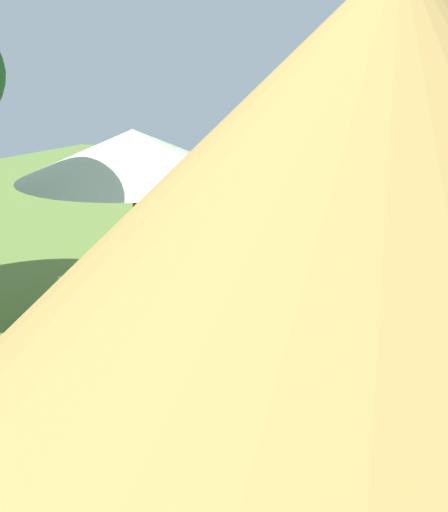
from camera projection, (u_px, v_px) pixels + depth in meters
ground_plane at (265, 304)px, 11.04m from camera, size 36.00×36.00×0.00m
thatched_hut at (372, 326)px, 3.79m from camera, size 5.79×5.79×4.70m
shade_umbrella at (134, 154)px, 9.39m from camera, size 3.61×3.61×3.20m
patio_dining_table at (139, 286)px, 10.03m from camera, size 1.37×1.18×0.74m
patio_chair_near_hut at (69, 302)px, 9.69m from camera, size 0.61×0.61×0.90m
patio_chair_near_lawn at (197, 307)px, 9.51m from camera, size 0.46×0.48×0.90m
patio_chair_west_end at (158, 272)px, 11.14m from camera, size 0.54×0.52×0.90m
guest_beside_umbrella at (244, 268)px, 9.79m from camera, size 0.54×0.40×1.68m
standing_watcher at (405, 240)px, 11.43m from camera, size 0.48×0.45×1.67m
striped_lounge_chair at (325, 280)px, 11.53m from camera, size 0.96×0.92×0.61m
zebra_by_umbrella at (177, 219)px, 12.91m from camera, size 1.73×1.83×1.56m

